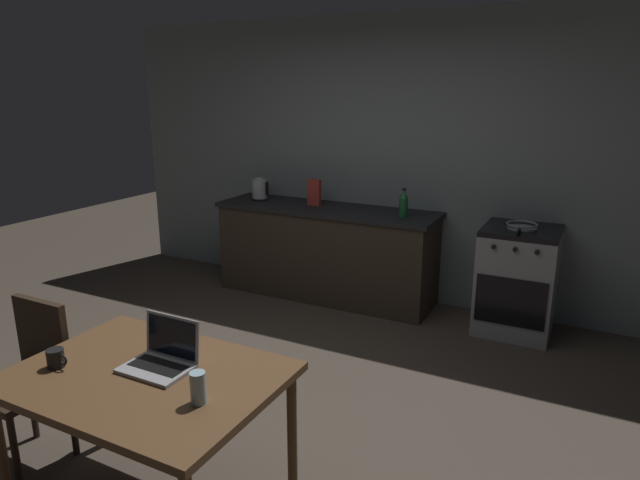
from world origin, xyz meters
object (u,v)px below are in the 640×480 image
frying_pan (522,226)px  bottle (404,203)px  stove_oven (517,280)px  dining_table (146,387)px  laptop (161,358)px  cereal_box (314,192)px  drinking_glass (198,388)px  electric_kettle (260,190)px  chair (29,372)px  coffee_mug (56,358)px

frying_pan → bottle: bearing=-178.8°
stove_oven → bottle: size_ratio=3.54×
dining_table → frying_pan: frying_pan is taller
laptop → cereal_box: 2.98m
stove_oven → cereal_box: 2.01m
cereal_box → laptop: bearing=-76.2°
dining_table → cereal_box: cereal_box is taller
drinking_glass → electric_kettle: bearing=119.0°
cereal_box → frying_pan: bearing=-1.5°
cereal_box → drinking_glass: bearing=-70.8°
stove_oven → frying_pan: size_ratio=2.13×
stove_oven → frying_pan: 0.47m
laptop → drinking_glass: 0.39m
dining_table → chair: size_ratio=1.38×
bottle → frying_pan: bearing=1.2°
stove_oven → chair: (-2.09, -2.95, 0.07)m
coffee_mug → cereal_box: cereal_box is taller
laptop → bottle: bottle is taller
bottle → coffee_mug: bearing=-102.2°
dining_table → coffee_mug: bearing=-160.8°
chair → coffee_mug: (0.44, -0.14, 0.25)m
frying_pan → cereal_box: bearing=178.5°
stove_oven → dining_table: 3.21m
coffee_mug → drinking_glass: drinking_glass is taller
stove_oven → drinking_glass: size_ratio=6.36×
laptop → electric_kettle: (-1.32, 2.87, 0.23)m
electric_kettle → coffee_mug: 3.23m
chair → drinking_glass: chair is taller
stove_oven → bottle: bottle is taller
stove_oven → cereal_box: cereal_box is taller
dining_table → frying_pan: (1.24, 2.92, 0.27)m
chair → cereal_box: (0.17, 2.98, 0.50)m
frying_pan → drinking_glass: bearing=-105.9°
cereal_box → dining_table: bearing=-77.0°
laptop → dining_table: bearing=-109.2°
electric_kettle → drinking_glass: size_ratio=1.61×
electric_kettle → drinking_glass: (1.68, -3.03, -0.21)m
dining_table → chair: chair is taller
drinking_glass → coffee_mug: bearing=-175.4°
bottle → cereal_box: 0.93m
bottle → cereal_box: size_ratio=1.00×
frying_pan → drinking_glass: (-0.86, -3.00, -0.13)m
chair → drinking_glass: bearing=-0.7°
bottle → drinking_glass: bottle is taller
dining_table → drinking_glass: 0.41m
coffee_mug → dining_table: bearing=19.2°
dining_table → drinking_glass: bearing=-11.8°
chair → bottle: 3.14m
laptop → electric_kettle: electric_kettle is taller
drinking_glass → frying_pan: bearing=74.1°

